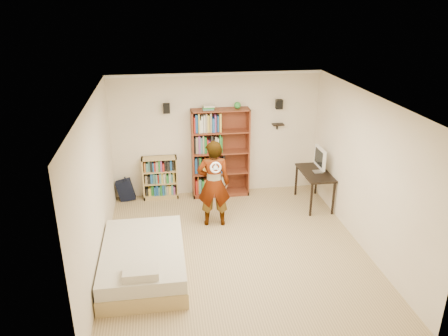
# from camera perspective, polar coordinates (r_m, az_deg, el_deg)

# --- Properties ---
(ground) EXTENTS (4.50, 5.00, 0.01)m
(ground) POSITION_cam_1_polar(r_m,az_deg,el_deg) (7.84, 1.50, -10.65)
(ground) COLOR tan
(ground) RESTS_ON ground
(room_shell) EXTENTS (4.52, 5.02, 2.71)m
(room_shell) POSITION_cam_1_polar(r_m,az_deg,el_deg) (7.05, 1.64, 1.52)
(room_shell) COLOR white
(room_shell) RESTS_ON ground
(crown_molding) EXTENTS (4.50, 5.00, 0.06)m
(crown_molding) POSITION_cam_1_polar(r_m,az_deg,el_deg) (6.79, 1.72, 8.73)
(crown_molding) COLOR white
(crown_molding) RESTS_ON room_shell
(speaker_left) EXTENTS (0.14, 0.12, 0.20)m
(speaker_left) POSITION_cam_1_polar(r_m,az_deg,el_deg) (9.18, -7.53, 7.73)
(speaker_left) COLOR black
(speaker_left) RESTS_ON room_shell
(speaker_right) EXTENTS (0.14, 0.12, 0.20)m
(speaker_right) POSITION_cam_1_polar(r_m,az_deg,el_deg) (9.52, 7.21, 8.26)
(speaker_right) COLOR black
(speaker_right) RESTS_ON room_shell
(wall_shelf) EXTENTS (0.25, 0.16, 0.02)m
(wall_shelf) POSITION_cam_1_polar(r_m,az_deg,el_deg) (9.64, 7.07, 5.67)
(wall_shelf) COLOR black
(wall_shelf) RESTS_ON room_shell
(tall_bookshelf) EXTENTS (1.24, 0.36, 1.96)m
(tall_bookshelf) POSITION_cam_1_polar(r_m,az_deg,el_deg) (9.48, -0.46, 1.93)
(tall_bookshelf) COLOR brown
(tall_bookshelf) RESTS_ON ground
(low_bookshelf) EXTENTS (0.75, 0.28, 0.94)m
(low_bookshelf) POSITION_cam_1_polar(r_m,az_deg,el_deg) (9.62, -8.34, -1.26)
(low_bookshelf) COLOR tan
(low_bookshelf) RESTS_ON ground
(computer_desk) EXTENTS (0.55, 1.09, 0.74)m
(computer_desk) POSITION_cam_1_polar(r_m,az_deg,el_deg) (9.45, 11.67, -2.59)
(computer_desk) COLOR black
(computer_desk) RESTS_ON ground
(imac) EXTENTS (0.17, 0.54, 0.53)m
(imac) POSITION_cam_1_polar(r_m,az_deg,el_deg) (9.22, 12.28, 1.01)
(imac) COLOR white
(imac) RESTS_ON computer_desk
(daybed) EXTENTS (1.31, 2.01, 0.59)m
(daybed) POSITION_cam_1_polar(r_m,az_deg,el_deg) (7.23, -10.50, -11.32)
(daybed) COLOR beige
(daybed) RESTS_ON ground
(person) EXTENTS (0.66, 0.46, 1.72)m
(person) POSITION_cam_1_polar(r_m,az_deg,el_deg) (8.27, -1.37, -2.07)
(person) COLOR black
(person) RESTS_ON ground
(wii_wheel) EXTENTS (0.21, 0.08, 0.21)m
(wii_wheel) POSITION_cam_1_polar(r_m,az_deg,el_deg) (7.80, -1.10, 0.06)
(wii_wheel) COLOR white
(wii_wheel) RESTS_ON person
(navy_bag) EXTENTS (0.37, 0.24, 0.49)m
(navy_bag) POSITION_cam_1_polar(r_m,az_deg,el_deg) (9.72, -12.73, -2.79)
(navy_bag) COLOR black
(navy_bag) RESTS_ON ground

